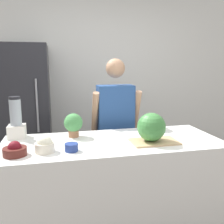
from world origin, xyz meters
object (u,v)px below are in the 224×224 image
at_px(watermelon, 151,127).
at_px(bowl_cream, 45,145).
at_px(blender, 16,122).
at_px(bowl_cherries, 15,150).
at_px(person, 115,129).
at_px(refrigerator, 24,116).
at_px(bowl_small_blue, 71,147).
at_px(potted_plant, 73,124).

relative_size(watermelon, bowl_cream, 1.64).
bearing_deg(blender, bowl_cherries, -84.07).
height_order(person, watermelon, person).
xyz_separation_m(refrigerator, bowl_cream, (0.32, -1.48, 0.05)).
bearing_deg(refrigerator, bowl_small_blue, -70.76).
xyz_separation_m(watermelon, bowl_cream, (-0.88, -0.05, -0.08)).
bearing_deg(refrigerator, potted_plant, -62.92).
height_order(person, bowl_small_blue, person).
bearing_deg(potted_plant, bowl_cherries, -139.16).
height_order(refrigerator, bowl_cream, refrigerator).
relative_size(bowl_cherries, bowl_cream, 1.15).
bearing_deg(bowl_small_blue, person, 56.78).
xyz_separation_m(bowl_cherries, bowl_cream, (0.21, 0.03, 0.01)).
bearing_deg(blender, bowl_cream, -59.59).
xyz_separation_m(refrigerator, bowl_cherries, (0.11, -1.51, 0.04)).
xyz_separation_m(bowl_small_blue, potted_plant, (0.04, 0.39, 0.09)).
xyz_separation_m(person, bowl_small_blue, (-0.55, -0.84, 0.10)).
bearing_deg(bowl_cream, bowl_small_blue, -6.15).
relative_size(refrigerator, potted_plant, 8.23).
distance_m(watermelon, bowl_cherries, 1.10).
distance_m(blender, potted_plant, 0.51).
bearing_deg(bowl_small_blue, blender, 134.73).
relative_size(refrigerator, bowl_small_blue, 17.37).
relative_size(refrigerator, blender, 4.75).
bearing_deg(bowl_cream, refrigerator, 102.37).
relative_size(blender, potted_plant, 1.73).
distance_m(refrigerator, blender, 1.05).
relative_size(watermelon, blender, 0.64).
height_order(bowl_cherries, bowl_cream, bowl_cream).
xyz_separation_m(refrigerator, blender, (0.07, -1.04, 0.15)).
bearing_deg(refrigerator, bowl_cherries, -85.68).
height_order(watermelon, blender, blender).
xyz_separation_m(person, blender, (-1.01, -0.37, 0.22)).
height_order(watermelon, bowl_cream, watermelon).
xyz_separation_m(refrigerator, person, (1.07, -0.67, -0.07)).
bearing_deg(person, refrigerator, 148.17).
height_order(refrigerator, potted_plant, refrigerator).
height_order(refrigerator, blender, refrigerator).
bearing_deg(bowl_cherries, watermelon, 3.91).
bearing_deg(refrigerator, person, -31.83).
relative_size(refrigerator, bowl_cream, 12.12).
xyz_separation_m(bowl_cherries, bowl_small_blue, (0.41, 0.00, -0.01)).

